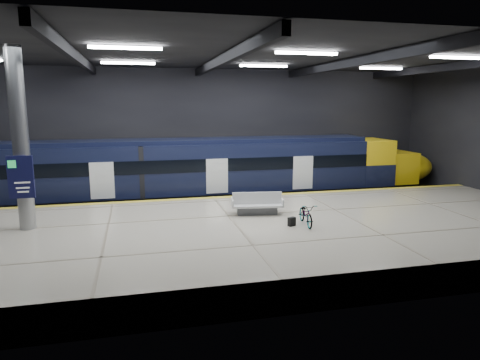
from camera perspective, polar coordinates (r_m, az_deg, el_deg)
name	(u,v)px	position (r m, az deg, el deg)	size (l,w,h in m)	color
ground	(224,234)	(19.83, -2.09, -7.15)	(30.00, 30.00, 0.00)	black
room_shell	(224,108)	(18.93, -2.21, 9.62)	(30.10, 16.10, 8.05)	black
platform	(237,238)	(17.33, -0.44, -7.81)	(30.00, 11.00, 1.10)	#BDB2A0
safety_strip	(214,198)	(22.16, -3.53, -2.35)	(30.00, 0.40, 0.01)	yellow
rails	(206,205)	(25.03, -4.61, -3.32)	(30.00, 1.52, 0.16)	gray
train	(192,172)	(24.54, -6.45, 1.09)	(29.40, 2.84, 3.79)	black
bench	(257,206)	(18.81, 2.28, -3.53)	(2.35, 1.25, 0.99)	#595B60
bicycle	(306,214)	(17.31, 8.80, -4.51)	(0.59, 1.70, 0.90)	#99999E
pannier_bag	(292,222)	(17.17, 6.91, -5.52)	(0.30, 0.18, 0.35)	black
info_column	(20,142)	(18.10, -27.23, 4.50)	(0.90, 0.78, 6.90)	#9EA0A5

